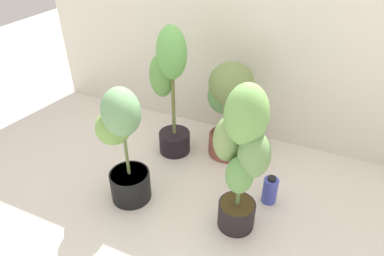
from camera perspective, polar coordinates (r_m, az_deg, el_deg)
name	(u,v)px	position (r m, az deg, el deg)	size (l,w,h in m)	color
ground_plane	(188,199)	(2.14, -0.67, -11.84)	(8.00, 8.00, 0.00)	silver
mylar_back_wall	(243,0)	(2.37, 8.49, 20.42)	(3.20, 0.01, 2.00)	silver
potted_plant_back_center	(230,103)	(2.28, 6.36, 4.24)	(0.39, 0.34, 0.69)	brown
potted_plant_front_left	(123,143)	(1.95, -11.48, -2.46)	(0.35, 0.29, 0.75)	black
potted_plant_front_right	(242,154)	(1.67, 8.30, -4.29)	(0.34, 0.29, 0.88)	black
potted_plant_back_left	(170,85)	(2.26, -3.69, 7.11)	(0.34, 0.27, 0.92)	black
nutrient_bottle	(270,190)	(2.12, 12.88, -10.06)	(0.09, 0.09, 0.19)	#4550BE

